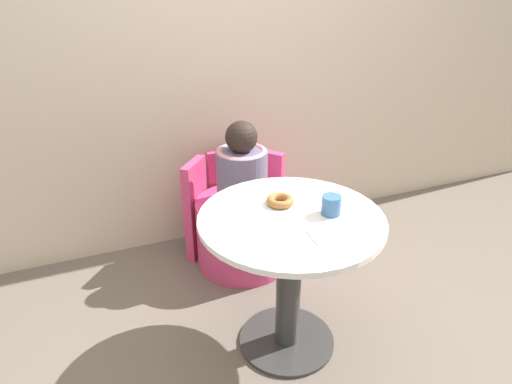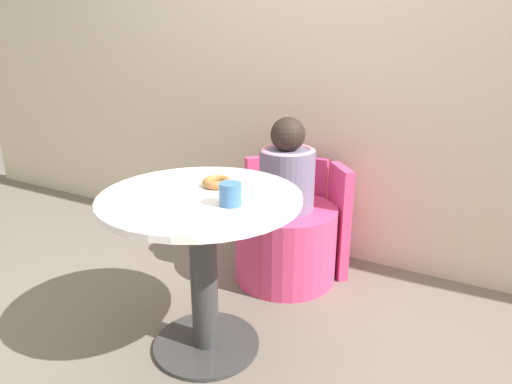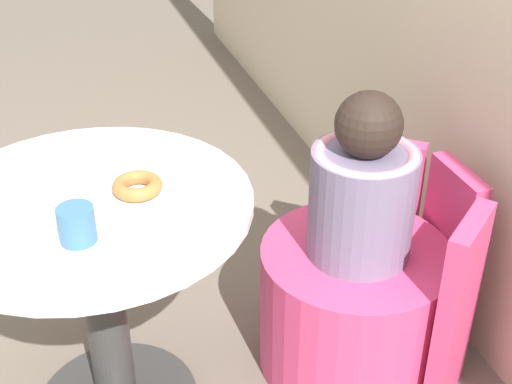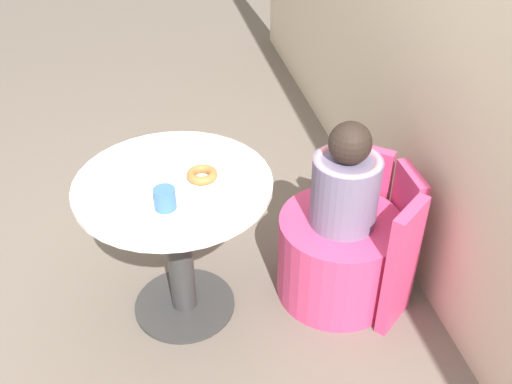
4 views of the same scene
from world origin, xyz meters
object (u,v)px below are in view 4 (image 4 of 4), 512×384
object	(u,v)px
child_figure	(346,182)
tub_chair	(338,256)
round_table	(177,222)
donut	(202,175)
cup	(165,199)

from	to	relation	value
child_figure	tub_chair	bearing A→B (deg)	-90.00
round_table	child_figure	bearing A→B (deg)	86.93
round_table	tub_chair	bearing A→B (deg)	86.93
child_figure	donut	distance (m)	0.58
tub_chair	donut	size ratio (longest dim) A/B	4.49
tub_chair	child_figure	distance (m)	0.40
tub_chair	cup	size ratio (longest dim) A/B	6.57
child_figure	cup	xyz separation A→B (m)	(0.12, -0.72, 0.11)
tub_chair	donut	distance (m)	0.75
tub_chair	round_table	bearing A→B (deg)	-93.07
round_table	cup	world-z (taller)	cup
cup	donut	bearing A→B (deg)	135.75
donut	tub_chair	bearing A→B (deg)	86.43
cup	tub_chair	bearing A→B (deg)	99.49
tub_chair	cup	world-z (taller)	cup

